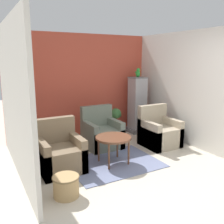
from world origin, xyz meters
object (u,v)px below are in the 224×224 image
at_px(armchair_middle, 102,134).
at_px(potted_plant, 116,119).
at_px(birdcage, 137,106).
at_px(parrot, 138,73).
at_px(coffee_table, 113,139).
at_px(armchair_right, 159,133).
at_px(wicker_basket, 66,186).
at_px(armchair_left, 60,154).

relative_size(armchair_middle, potted_plant, 1.35).
height_order(armchair_middle, birdcage, birdcage).
xyz_separation_m(armchair_middle, birdcage, (1.38, 0.63, 0.40)).
bearing_deg(parrot, armchair_middle, -155.54).
bearing_deg(coffee_table, armchair_right, 14.89).
bearing_deg(parrot, armchair_right, -99.53).
bearing_deg(potted_plant, wicker_basket, -132.72).
xyz_separation_m(armchair_middle, potted_plant, (0.80, 0.77, 0.08)).
bearing_deg(coffee_table, armchair_left, 167.60).
xyz_separation_m(armchair_right, armchair_middle, (-1.19, 0.54, 0.00)).
bearing_deg(wicker_basket, birdcage, 38.84).
bearing_deg(wicker_basket, armchair_left, 77.62).
xyz_separation_m(birdcage, potted_plant, (-0.58, 0.14, -0.32)).
height_order(coffee_table, birdcage, birdcage).
xyz_separation_m(armchair_left, armchair_middle, (1.18, 0.70, 0.00)).
distance_m(potted_plant, wicker_basket, 3.21).
distance_m(armchair_right, wicker_basket, 2.77).
height_order(armchair_right, parrot, parrot).
bearing_deg(potted_plant, armchair_right, -73.66).
bearing_deg(wicker_basket, armchair_middle, 49.23).
relative_size(parrot, potted_plant, 0.36).
distance_m(armchair_left, potted_plant, 2.46).
xyz_separation_m(armchair_left, potted_plant, (1.98, 1.46, 0.08)).
distance_m(armchair_middle, wicker_basket, 2.10).
xyz_separation_m(parrot, potted_plant, (-0.58, 0.14, -1.20)).
relative_size(coffee_table, armchair_middle, 0.74).
bearing_deg(potted_plant, armchair_middle, -136.40).
relative_size(armchair_middle, birdcage, 0.61).
relative_size(coffee_table, wicker_basket, 1.74).
bearing_deg(armchair_left, armchair_middle, 30.68).
height_order(coffee_table, potted_plant, potted_plant).
height_order(armchair_left, armchair_middle, same).
height_order(armchair_right, birdcage, birdcage).
relative_size(armchair_left, armchair_middle, 1.00).
distance_m(armchair_right, birdcage, 1.25).
distance_m(armchair_right, parrot, 1.74).
relative_size(coffee_table, parrot, 2.81).
bearing_deg(armchair_middle, parrot, 24.46).
xyz_separation_m(coffee_table, armchair_right, (1.40, 0.37, -0.18)).
height_order(parrot, potted_plant, parrot).
bearing_deg(parrot, birdcage, -90.00).
xyz_separation_m(parrot, wicker_basket, (-2.75, -2.22, -1.41)).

